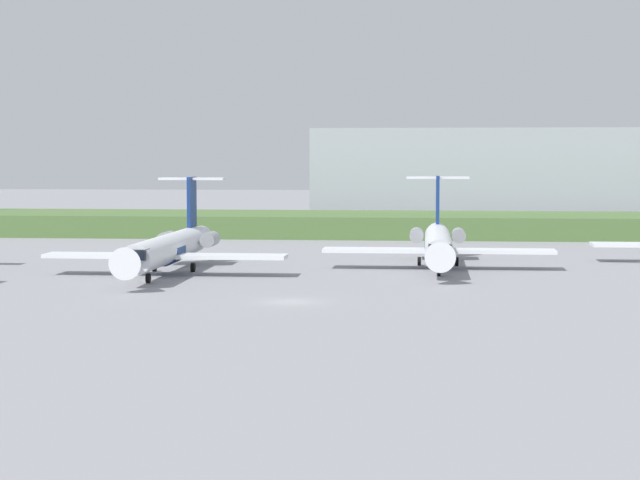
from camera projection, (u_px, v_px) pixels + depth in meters
name	position (u px, v px, depth m)	size (l,w,h in m)	color
ground_plane	(326.00, 264.00, 114.72)	(500.00, 500.00, 0.00)	gray
grass_berm	(353.00, 224.00, 156.75)	(320.00, 20.00, 3.04)	#4C6B38
regional_jet_third	(169.00, 247.00, 105.13)	(22.81, 31.00, 9.00)	silver
regional_jet_fourth	(438.00, 242.00, 110.91)	(22.81, 31.00, 9.00)	silver
distant_hangar	(505.00, 177.00, 181.78)	(61.74, 26.79, 15.48)	#9EA3AD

